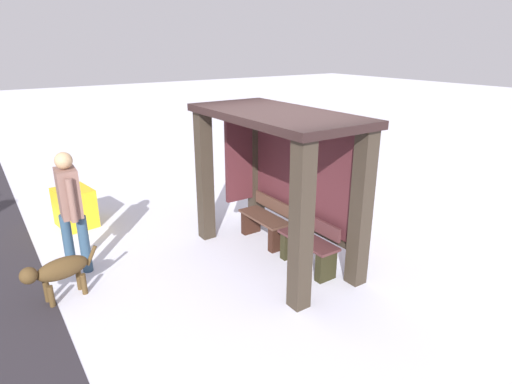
{
  "coord_description": "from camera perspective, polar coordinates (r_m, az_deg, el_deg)",
  "views": [
    {
      "loc": [
        4.68,
        -3.49,
        3.11
      ],
      "look_at": [
        -0.2,
        -0.19,
        1.04
      ],
      "focal_mm": 29.79,
      "sensor_mm": 36.0,
      "label": 1
    }
  ],
  "objects": [
    {
      "name": "person_walking",
      "position": [
        6.36,
        -23.68,
        -1.48
      ],
      "size": [
        0.59,
        0.33,
        1.76
      ],
      "color": "#876055",
      "rests_on": "ground"
    },
    {
      "name": "ground_plane",
      "position": [
        6.62,
        2.35,
        -8.67
      ],
      "size": [
        60.0,
        60.0,
        0.0
      ],
      "primitive_type": "plane",
      "color": "white"
    },
    {
      "name": "bus_shelter",
      "position": [
        6.19,
        3.13,
        4.34
      ],
      "size": [
        2.75,
        1.34,
        2.23
      ],
      "color": "#352C22",
      "rests_on": "ground"
    },
    {
      "name": "dog",
      "position": [
        5.96,
        -25.03,
        -9.6
      ],
      "size": [
        0.36,
        0.96,
        0.59
      ],
      "color": "#523B1F",
      "rests_on": "ground"
    },
    {
      "name": "bench_center_inside",
      "position": [
        6.22,
        7.09,
        -7.27
      ],
      "size": [
        0.99,
        0.35,
        0.75
      ],
      "color": "#502A2C",
      "rests_on": "ground"
    },
    {
      "name": "grit_bin",
      "position": [
        8.22,
        -23.15,
        -1.93
      ],
      "size": [
        0.78,
        0.66,
        0.69
      ],
      "primitive_type": "cube",
      "rotation": [
        0.0,
        0.0,
        0.15
      ],
      "color": "yellow",
      "rests_on": "ground"
    },
    {
      "name": "bench_left_inside",
      "position": [
        7.0,
        1.26,
        -4.15
      ],
      "size": [
        0.99,
        0.38,
        0.72
      ],
      "color": "brown",
      "rests_on": "ground"
    }
  ]
}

